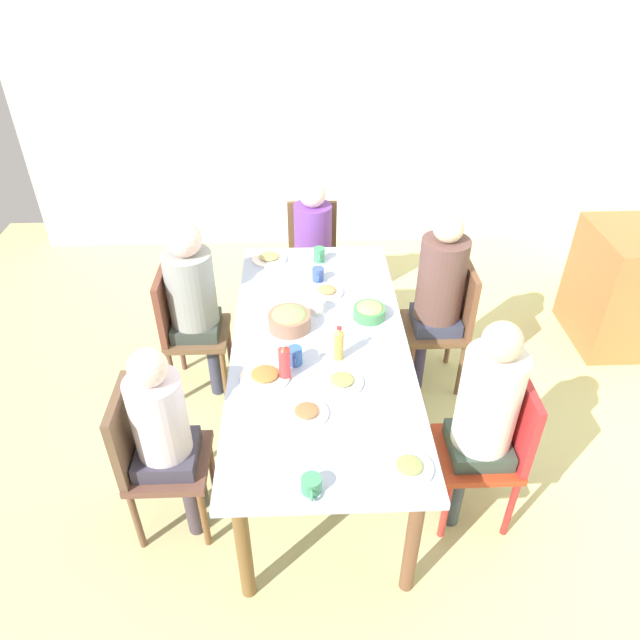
# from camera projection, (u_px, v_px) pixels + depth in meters

# --- Properties ---
(ground_plane) EXTENTS (6.32, 6.32, 0.00)m
(ground_plane) POSITION_uv_depth(u_px,v_px,m) (320.00, 438.00, 3.65)
(ground_plane) COLOR #BFB97E
(wall_left) EXTENTS (0.12, 5.11, 2.60)m
(wall_left) POSITION_uv_depth(u_px,v_px,m) (308.00, 106.00, 5.08)
(wall_left) COLOR silver
(wall_left) RESTS_ON ground_plane
(dining_table) EXTENTS (2.18, 0.97, 0.77)m
(dining_table) POSITION_uv_depth(u_px,v_px,m) (320.00, 353.00, 3.25)
(dining_table) COLOR #AEBDDA
(dining_table) RESTS_ON ground_plane
(chair_0) EXTENTS (0.40, 0.40, 0.90)m
(chair_0) POSITION_uv_depth(u_px,v_px,m) (151.00, 454.00, 2.89)
(chair_0) COLOR brown
(chair_0) RESTS_ON ground_plane
(person_0) EXTENTS (0.30, 0.30, 1.16)m
(person_0) POSITION_uv_depth(u_px,v_px,m) (164.00, 429.00, 2.79)
(person_0) COLOR #49483D
(person_0) RESTS_ON ground_plane
(chair_1) EXTENTS (0.40, 0.40, 0.90)m
(chair_1) POSITION_uv_depth(u_px,v_px,m) (184.00, 325.00, 3.77)
(chair_1) COLOR brown
(chair_1) RESTS_ON ground_plane
(person_1) EXTENTS (0.31, 0.31, 1.25)m
(person_1) POSITION_uv_depth(u_px,v_px,m) (193.00, 294.00, 3.63)
(person_1) COLOR #403640
(person_1) RESTS_ON ground_plane
(chair_2) EXTENTS (0.40, 0.40, 0.90)m
(chair_2) POSITION_uv_depth(u_px,v_px,m) (313.00, 253.00, 4.55)
(chair_2) COLOR brown
(chair_2) RESTS_ON ground_plane
(person_2) EXTENTS (0.30, 0.30, 1.14)m
(person_2) POSITION_uv_depth(u_px,v_px,m) (313.00, 240.00, 4.37)
(person_2) COLOR brown
(person_2) RESTS_ON ground_plane
(chair_3) EXTENTS (0.40, 0.40, 0.90)m
(chair_3) POSITION_uv_depth(u_px,v_px,m) (494.00, 443.00, 2.94)
(chair_3) COLOR #AD361B
(chair_3) RESTS_ON ground_plane
(person_3) EXTENTS (0.30, 0.30, 1.26)m
(person_3) POSITION_uv_depth(u_px,v_px,m) (484.00, 410.00, 2.80)
(person_3) COLOR #38434B
(person_3) RESTS_ON ground_plane
(chair_4) EXTENTS (0.40, 0.40, 0.90)m
(chair_4) POSITION_uv_depth(u_px,v_px,m) (447.00, 319.00, 3.83)
(chair_4) COLOR brown
(chair_4) RESTS_ON ground_plane
(person_4) EXTENTS (0.30, 0.30, 1.28)m
(person_4) POSITION_uv_depth(u_px,v_px,m) (438.00, 288.00, 3.68)
(person_4) COLOR #322C4B
(person_4) RESTS_ON ground_plane
(plate_0) EXTENTS (0.22, 0.22, 0.04)m
(plate_0) POSITION_uv_depth(u_px,v_px,m) (342.00, 381.00, 2.92)
(plate_0) COLOR silver
(plate_0) RESTS_ON dining_table
(plate_1) EXTENTS (0.21, 0.21, 0.04)m
(plate_1) POSITION_uv_depth(u_px,v_px,m) (409.00, 467.00, 2.47)
(plate_1) COLOR silver
(plate_1) RESTS_ON dining_table
(plate_2) EXTENTS (0.24, 0.24, 0.04)m
(plate_2) POSITION_uv_depth(u_px,v_px,m) (269.00, 258.00, 3.94)
(plate_2) COLOR white
(plate_2) RESTS_ON dining_table
(plate_3) EXTENTS (0.26, 0.26, 0.04)m
(plate_3) POSITION_uv_depth(u_px,v_px,m) (265.00, 376.00, 2.96)
(plate_3) COLOR white
(plate_3) RESTS_ON dining_table
(plate_4) EXTENTS (0.21, 0.21, 0.04)m
(plate_4) POSITION_uv_depth(u_px,v_px,m) (307.00, 412.00, 2.74)
(plate_4) COLOR white
(plate_4) RESTS_ON dining_table
(plate_5) EXTENTS (0.21, 0.21, 0.04)m
(plate_5) POSITION_uv_depth(u_px,v_px,m) (327.00, 291.00, 3.60)
(plate_5) COLOR silver
(plate_5) RESTS_ON dining_table
(bowl_0) EXTENTS (0.24, 0.24, 0.11)m
(bowl_0) POSITION_uv_depth(u_px,v_px,m) (289.00, 320.00, 3.28)
(bowl_0) COLOR #986950
(bowl_0) RESTS_ON dining_table
(bowl_1) EXTENTS (0.19, 0.19, 0.09)m
(bowl_1) POSITION_uv_depth(u_px,v_px,m) (369.00, 311.00, 3.37)
(bowl_1) COLOR #44874D
(bowl_1) RESTS_ON dining_table
(cup_0) EXTENTS (0.12, 0.09, 0.07)m
(cup_0) POSITION_uv_depth(u_px,v_px,m) (311.00, 485.00, 2.37)
(cup_0) COLOR #408C60
(cup_0) RESTS_ON dining_table
(cup_1) EXTENTS (0.11, 0.07, 0.10)m
(cup_1) POSITION_uv_depth(u_px,v_px,m) (319.00, 255.00, 3.91)
(cup_1) COLOR #3F905D
(cup_1) RESTS_ON dining_table
(cup_2) EXTENTS (0.12, 0.08, 0.09)m
(cup_2) POSITION_uv_depth(u_px,v_px,m) (317.00, 306.00, 3.41)
(cup_2) COLOR white
(cup_2) RESTS_ON dining_table
(cup_3) EXTENTS (0.11, 0.07, 0.09)m
(cup_3) POSITION_uv_depth(u_px,v_px,m) (318.00, 275.00, 3.71)
(cup_3) COLOR #3C54A3
(cup_3) RESTS_ON dining_table
(cup_4) EXTENTS (0.11, 0.08, 0.10)m
(cup_4) POSITION_uv_depth(u_px,v_px,m) (295.00, 356.00, 3.03)
(cup_4) COLOR #325DA5
(cup_4) RESTS_ON dining_table
(bottle_0) EXTENTS (0.05, 0.05, 0.21)m
(bottle_0) POSITION_uv_depth(u_px,v_px,m) (339.00, 344.00, 3.03)
(bottle_0) COLOR gold
(bottle_0) RESTS_ON dining_table
(bottle_1) EXTENTS (0.06, 0.06, 0.22)m
(bottle_1) POSITION_uv_depth(u_px,v_px,m) (284.00, 362.00, 2.90)
(bottle_1) COLOR red
(bottle_1) RESTS_ON dining_table
(side_cabinet) EXTENTS (0.70, 0.44, 0.90)m
(side_cabinet) POSITION_uv_depth(u_px,v_px,m) (613.00, 288.00, 4.25)
(side_cabinet) COLOR olive
(side_cabinet) RESTS_ON ground_plane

